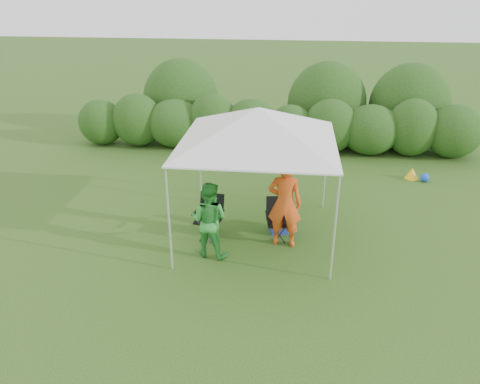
# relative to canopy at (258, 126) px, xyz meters

# --- Properties ---
(ground) EXTENTS (70.00, 70.00, 0.00)m
(ground) POSITION_rel_canopy_xyz_m (0.00, -0.50, -2.46)
(ground) COLOR #385E1E
(hedge) EXTENTS (12.81, 1.53, 1.80)m
(hedge) POSITION_rel_canopy_xyz_m (0.16, 5.50, -1.64)
(hedge) COLOR #274E18
(hedge) RESTS_ON ground
(canopy) EXTENTS (3.10, 3.10, 2.83)m
(canopy) POSITION_rel_canopy_xyz_m (0.00, 0.00, 0.00)
(canopy) COLOR silver
(canopy) RESTS_ON ground
(chair_right) EXTENTS (0.61, 0.56, 0.89)m
(chair_right) POSITION_rel_canopy_xyz_m (0.47, -0.03, -1.96)
(chair_right) COLOR black
(chair_right) RESTS_ON ground
(chair_left) EXTENTS (0.66, 0.62, 0.94)m
(chair_left) POSITION_rel_canopy_xyz_m (-0.99, -0.15, -1.93)
(chair_left) COLOR black
(chair_left) RESTS_ON ground
(man) EXTENTS (0.73, 0.51, 1.90)m
(man) POSITION_rel_canopy_xyz_m (0.59, -0.33, -1.51)
(man) COLOR #E44D19
(man) RESTS_ON ground
(woman) EXTENTS (0.88, 0.75, 1.58)m
(woman) POSITION_rel_canopy_xyz_m (-0.87, -0.89, -1.67)
(woman) COLOR green
(woman) RESTS_ON ground
(cooler) EXTENTS (0.56, 0.47, 0.40)m
(cooler) POSITION_rel_canopy_xyz_m (0.52, 0.19, -2.26)
(cooler) COLOR #223A9F
(cooler) RESTS_ON ground
(bottle) EXTENTS (0.05, 0.05, 0.21)m
(bottle) POSITION_rel_canopy_xyz_m (0.58, 0.15, -1.96)
(bottle) COLOR #592D0C
(bottle) RESTS_ON cooler
(lawn_toy) EXTENTS (0.61, 0.51, 0.30)m
(lawn_toy) POSITION_rel_canopy_xyz_m (4.12, 3.55, -2.32)
(lawn_toy) COLOR yellow
(lawn_toy) RESTS_ON ground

